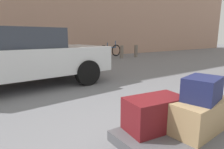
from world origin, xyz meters
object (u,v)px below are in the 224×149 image
at_px(duffel_bag_maroon_front_right, 155,113).
at_px(bollard_kerb_near, 73,55).
at_px(luggage_cart, 183,138).
at_px(parked_car, 14,56).
at_px(bollard_kerb_mid, 95,53).
at_px(bicycle_leaning, 110,51).
at_px(duffel_bag_navy_topmost_pile, 202,89).
at_px(duffel_bag_tan_rear_right, 200,115).
at_px(bollard_kerb_far, 122,52).
at_px(bollard_corner, 136,51).

distance_m(duffel_bag_maroon_front_right, bollard_kerb_near, 7.83).
height_order(luggage_cart, duffel_bag_maroon_front_right, duffel_bag_maroon_front_right).
bearing_deg(duffel_bag_maroon_front_right, luggage_cart, -41.43).
xyz_separation_m(parked_car, bollard_kerb_mid, (4.24, 3.62, -0.40)).
relative_size(duffel_bag_maroon_front_right, bollard_kerb_near, 0.80).
distance_m(luggage_cart, bicycle_leaning, 10.08).
height_order(duffel_bag_maroon_front_right, parked_car, parked_car).
height_order(luggage_cart, bollard_kerb_near, bollard_kerb_near).
xyz_separation_m(duffel_bag_navy_topmost_pile, bollard_kerb_mid, (3.26, 7.73, -0.39)).
bearing_deg(duffel_bag_tan_rear_right, bollard_kerb_far, 52.85).
bearing_deg(duffel_bag_maroon_front_right, parked_car, 106.97).
bearing_deg(bollard_kerb_far, duffel_bag_navy_topmost_pile, -122.96).
distance_m(luggage_cart, duffel_bag_navy_topmost_pile, 0.50).
bearing_deg(bollard_corner, duffel_bag_tan_rear_right, -128.23).
xyz_separation_m(bollard_kerb_near, bollard_kerb_far, (2.96, 0.00, 0.00)).
bearing_deg(duffel_bag_tan_rear_right, bollard_kerb_near, 70.93).
bearing_deg(parked_car, duffel_bag_maroon_front_right, -80.13).
height_order(bollard_kerb_mid, bollard_corner, same).
xyz_separation_m(duffel_bag_navy_topmost_pile, bollard_kerb_far, (5.01, 7.73, -0.39)).
xyz_separation_m(bollard_kerb_mid, bollard_corner, (2.83, 0.00, 0.00)).
xyz_separation_m(bicycle_leaning, bollard_kerb_near, (-2.86, -1.06, -0.01)).
distance_m(parked_car, bollard_corner, 7.96).
relative_size(duffel_bag_maroon_front_right, duffel_bag_navy_topmost_pile, 1.55).
xyz_separation_m(bollard_kerb_near, bollard_kerb_mid, (1.21, 0.00, 0.00)).
bearing_deg(duffel_bag_navy_topmost_pile, duffel_bag_tan_rear_right, 0.00).
relative_size(luggage_cart, bollard_kerb_far, 1.65).
height_order(duffel_bag_tan_rear_right, duffel_bag_maroon_front_right, duffel_bag_maroon_front_right).
distance_m(parked_car, bollard_kerb_near, 4.74).
bearing_deg(bollard_corner, luggage_cart, -129.07).
relative_size(parked_car, bollard_corner, 6.10).
relative_size(duffel_bag_tan_rear_right, bollard_kerb_near, 0.88).
xyz_separation_m(luggage_cart, bollard_corner, (6.22, 7.67, 0.09)).
relative_size(bollard_kerb_mid, bollard_kerb_far, 1.00).
xyz_separation_m(duffel_bag_tan_rear_right, bollard_kerb_near, (2.05, 7.73, -0.13)).
xyz_separation_m(duffel_bag_maroon_front_right, parked_car, (-0.67, 3.83, 0.26)).
relative_size(duffel_bag_maroon_front_right, bollard_kerb_far, 0.80).
distance_m(luggage_cart, bollard_kerb_mid, 8.38).
distance_m(duffel_bag_tan_rear_right, bicycle_leaning, 10.07).
relative_size(duffel_bag_navy_topmost_pile, bollard_kerb_near, 0.51).
relative_size(parked_car, bollard_kerb_near, 6.10).
height_order(bollard_kerb_near, bollard_corner, same).
bearing_deg(duffel_bag_navy_topmost_pile, bollard_kerb_near, 61.81).
bearing_deg(bollard_kerb_mid, duffel_bag_tan_rear_right, -112.89).
relative_size(duffel_bag_maroon_front_right, parked_car, 0.13).
relative_size(luggage_cart, bollard_corner, 1.65).
bearing_deg(bollard_kerb_far, bicycle_leaning, 95.07).
distance_m(duffel_bag_navy_topmost_pile, bollard_kerb_near, 8.01).
relative_size(duffel_bag_navy_topmost_pile, bollard_kerb_far, 0.51).
height_order(luggage_cart, bollard_corner, bollard_corner).
relative_size(parked_car, bicycle_leaning, 2.51).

